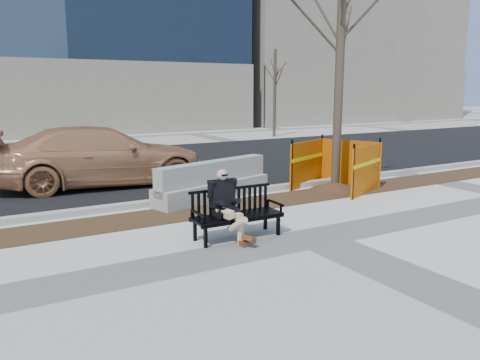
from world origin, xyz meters
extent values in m
plane|color=beige|center=(0.00, 0.00, 0.00)|extent=(120.00, 120.00, 0.00)
cube|color=#47301C|center=(0.00, 2.60, 0.00)|extent=(40.00, 1.20, 0.02)
cube|color=black|center=(0.00, 8.80, 0.00)|extent=(60.00, 10.40, 0.01)
cube|color=#9E9B93|center=(0.00, 3.55, 0.06)|extent=(60.00, 0.25, 0.12)
imported|color=#B77A50|center=(-1.91, 6.31, 0.00)|extent=(5.53, 2.71, 1.55)
camera|label=1|loc=(-4.98, -6.11, 2.49)|focal=35.71mm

